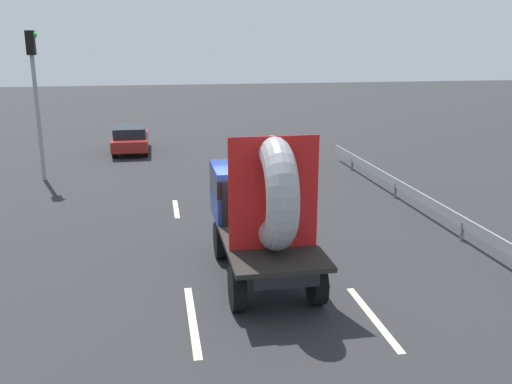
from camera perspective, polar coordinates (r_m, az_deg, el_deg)
ground_plane at (r=13.64m, az=1.06°, el=-8.12°), size 120.00×120.00×0.00m
flatbed_truck at (r=13.00m, az=0.53°, el=-1.18°), size 2.02×4.71×3.56m
distant_sedan at (r=28.58m, az=-12.79°, el=5.41°), size 1.71×3.99×1.30m
traffic_light at (r=23.37m, az=-21.77°, el=10.20°), size 0.42×0.36×5.79m
guardrail at (r=18.32m, az=17.02°, el=-0.87°), size 0.10×17.82×0.71m
lane_dash_left_near at (r=11.51m, az=-6.56°, el=-12.89°), size 0.16×2.99×0.01m
lane_dash_left_far at (r=18.69m, az=-8.22°, el=-1.72°), size 0.16×2.05×0.01m
lane_dash_right_near at (r=11.76m, az=11.94°, el=-12.50°), size 0.16×2.76×0.01m
lane_dash_right_far at (r=19.23m, az=2.58°, el=-1.08°), size 0.16×2.67×0.01m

